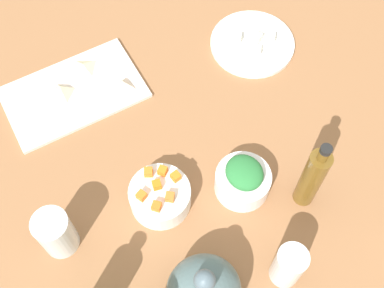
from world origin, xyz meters
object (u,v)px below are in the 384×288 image
(bowl_greens, at_px, (243,182))
(drinking_glass_1, at_px, (56,233))
(cutting_board, at_px, (74,93))
(bottle_2, at_px, (312,178))
(plate_tofu, at_px, (252,43))
(drinking_glass_0, at_px, (288,266))
(bowl_carrots, at_px, (160,197))

(bowl_greens, xyz_separation_m, drinking_glass_1, (0.40, -0.05, 0.03))
(cutting_board, distance_m, bottle_2, 0.61)
(cutting_board, relative_size, drinking_glass_1, 2.83)
(drinking_glass_1, bearing_deg, bottle_2, 165.93)
(bottle_2, bearing_deg, drinking_glass_1, -14.07)
(bottle_2, bearing_deg, bowl_greens, -34.77)
(plate_tofu, height_order, drinking_glass_1, drinking_glass_1)
(drinking_glass_1, bearing_deg, drinking_glass_0, 146.47)
(bowl_carrots, distance_m, drinking_glass_0, 0.30)
(drinking_glass_0, distance_m, drinking_glass_1, 0.47)
(bowl_carrots, height_order, drinking_glass_1, drinking_glass_1)
(bowl_greens, bearing_deg, drinking_glass_0, 86.63)
(cutting_board, distance_m, drinking_glass_1, 0.38)
(plate_tofu, height_order, bottle_2, bottle_2)
(plate_tofu, relative_size, bowl_carrots, 1.65)
(bottle_2, height_order, drinking_glass_0, bottle_2)
(plate_tofu, xyz_separation_m, drinking_glass_0, (0.23, 0.56, 0.05))
(drinking_glass_0, bearing_deg, bowl_carrots, -56.86)
(bowl_carrots, height_order, bottle_2, bottle_2)
(plate_tofu, bearing_deg, drinking_glass_1, 25.61)
(cutting_board, height_order, drinking_glass_0, drinking_glass_0)
(plate_tofu, height_order, bowl_greens, bowl_greens)
(bowl_greens, bearing_deg, bowl_carrots, -14.27)
(plate_tofu, relative_size, drinking_glass_0, 1.87)
(cutting_board, xyz_separation_m, bowl_carrots, (-0.08, 0.36, 0.02))
(cutting_board, relative_size, plate_tofu, 1.52)
(drinking_glass_1, bearing_deg, bowl_greens, 172.79)
(cutting_board, distance_m, drinking_glass_0, 0.66)
(bottle_2, relative_size, drinking_glass_0, 1.93)
(cutting_board, relative_size, bottle_2, 1.47)
(bowl_carrots, relative_size, drinking_glass_0, 1.13)
(cutting_board, relative_size, bowl_greens, 2.73)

